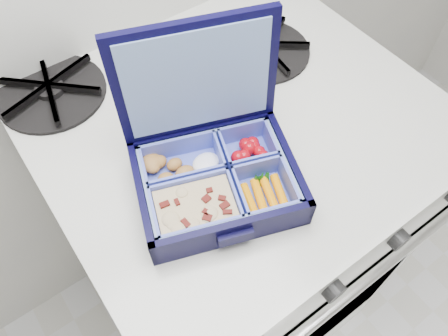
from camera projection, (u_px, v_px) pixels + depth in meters
stove at (227, 232)px, 1.09m from camera, size 0.62×0.62×0.93m
bento_box at (217, 182)px, 0.59m from camera, size 0.26×0.23×0.05m
burner_grate at (262, 46)px, 0.77m from camera, size 0.22×0.22×0.02m
burner_grate_rear at (50, 89)px, 0.71m from camera, size 0.22×0.22×0.02m
fork at (227, 92)px, 0.72m from camera, size 0.17×0.13×0.01m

